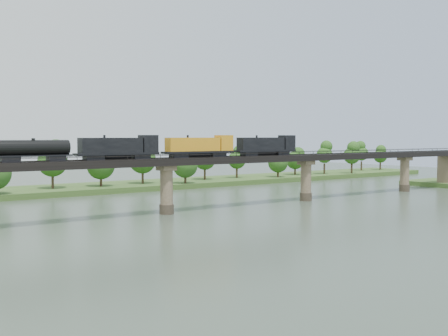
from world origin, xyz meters
TOP-DOWN VIEW (x-y plane):
  - ground at (0.00, 0.00)m, footprint 400.00×400.00m
  - far_bank at (0.00, 85.00)m, footprint 300.00×24.00m
  - bridge at (0.00, 30.00)m, footprint 236.00×30.00m
  - bridge_superstructure at (0.00, 30.00)m, footprint 220.00×4.90m
  - far_treeline at (-8.21, 80.52)m, footprint 289.06×17.54m
  - freight_train at (1.81, 30.00)m, footprint 69.00×2.69m

SIDE VIEW (x-z plane):
  - ground at x=0.00m, z-range 0.00..0.00m
  - far_bank at x=0.00m, z-range 0.00..1.60m
  - bridge at x=0.00m, z-range -0.29..11.21m
  - far_treeline at x=-8.21m, z-range 2.03..15.63m
  - bridge_superstructure at x=0.00m, z-range 11.42..12.17m
  - freight_train at x=1.81m, z-range 11.39..16.14m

